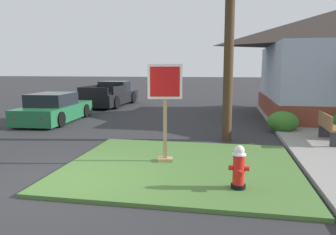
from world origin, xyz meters
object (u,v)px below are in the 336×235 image
at_px(fire_hydrant, 239,168).
at_px(parked_sedan_green, 54,109).
at_px(stop_sign, 165,113).
at_px(pickup_truck_black, 111,96).
at_px(street_bench, 329,126).
at_px(manhole_cover, 121,146).

xyz_separation_m(fire_hydrant, parked_sedan_green, (-7.65, 6.90, 0.07)).
height_order(stop_sign, pickup_truck_black, stop_sign).
xyz_separation_m(parked_sedan_green, pickup_truck_black, (0.26, 6.31, 0.07)).
distance_m(parked_sedan_green, street_bench, 10.73).
relative_size(parked_sedan_green, street_bench, 2.93).
bearing_deg(pickup_truck_black, parked_sedan_green, -92.37).
xyz_separation_m(manhole_cover, parked_sedan_green, (-4.31, 3.86, 0.53)).
height_order(stop_sign, street_bench, stop_sign).
distance_m(fire_hydrant, street_bench, 5.12).
bearing_deg(stop_sign, pickup_truck_black, 115.96).
relative_size(stop_sign, parked_sedan_green, 0.53).
bearing_deg(fire_hydrant, street_bench, 57.28).
bearing_deg(stop_sign, street_bench, 32.16).
relative_size(manhole_cover, pickup_truck_black, 0.13).
xyz_separation_m(stop_sign, manhole_cover, (-1.64, 1.53, -1.25)).
bearing_deg(street_bench, stop_sign, -147.84).
bearing_deg(pickup_truck_black, manhole_cover, -68.27).
bearing_deg(pickup_truck_black, stop_sign, -64.04).
xyz_separation_m(stop_sign, street_bench, (4.46, 2.80, -0.67)).
height_order(fire_hydrant, pickup_truck_black, pickup_truck_black).
distance_m(manhole_cover, pickup_truck_black, 10.96).
relative_size(stop_sign, manhole_cover, 3.32).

